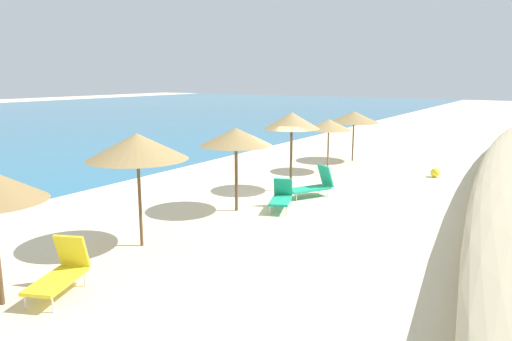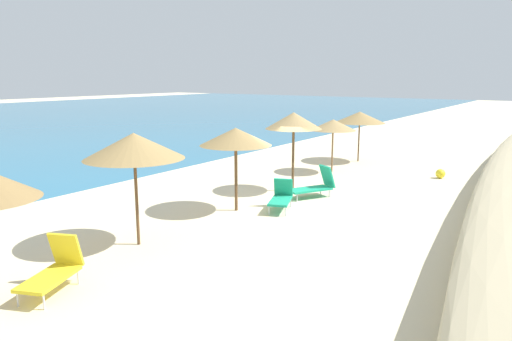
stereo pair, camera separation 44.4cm
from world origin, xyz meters
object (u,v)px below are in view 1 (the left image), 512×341
(beach_umbrella_4, at_px, (329,125))
(lounge_chair_0, at_px, (61,271))
(beach_umbrella_1, at_px, (137,147))
(lounge_chair_1, at_px, (313,185))
(beach_ball, at_px, (435,173))
(beach_umbrella_3, at_px, (292,121))
(beach_umbrella_2, at_px, (236,137))
(lounge_chair_2, at_px, (281,197))
(beach_umbrella_5, at_px, (354,117))

(beach_umbrella_4, bearing_deg, lounge_chair_0, -177.61)
(beach_umbrella_1, xyz_separation_m, lounge_chair_1, (6.93, -1.51, -2.13))
(lounge_chair_1, bearing_deg, beach_ball, -87.86)
(lounge_chair_1, height_order, beach_ball, lounge_chair_1)
(beach_umbrella_1, relative_size, beach_ball, 7.33)
(beach_umbrella_4, relative_size, lounge_chair_1, 1.32)
(beach_umbrella_3, bearing_deg, lounge_chair_1, -109.04)
(beach_umbrella_2, bearing_deg, lounge_chair_2, -52.70)
(beach_umbrella_2, bearing_deg, beach_umbrella_4, 0.99)
(beach_umbrella_1, bearing_deg, lounge_chair_0, -166.68)
(lounge_chair_2, bearing_deg, lounge_chair_0, 63.49)
(beach_umbrella_3, relative_size, beach_ball, 7.50)
(beach_umbrella_5, height_order, beach_ball, beach_umbrella_5)
(beach_umbrella_1, xyz_separation_m, beach_umbrella_3, (7.31, -0.39, 0.08))
(beach_umbrella_2, distance_m, lounge_chair_2, 2.44)
(beach_umbrella_4, relative_size, lounge_chair_2, 1.63)
(beach_umbrella_5, xyz_separation_m, lounge_chair_1, (-7.80, -1.53, -1.80))
(beach_umbrella_5, bearing_deg, beach_umbrella_3, -176.89)
(lounge_chair_0, bearing_deg, beach_umbrella_5, -109.83)
(beach_umbrella_2, height_order, beach_ball, beach_umbrella_2)
(beach_umbrella_4, xyz_separation_m, lounge_chair_2, (-6.57, -1.28, -1.71))
(beach_umbrella_3, bearing_deg, beach_umbrella_4, 4.37)
(beach_umbrella_1, xyz_separation_m, lounge_chair_0, (-2.82, -0.67, -2.09))
(lounge_chair_1, bearing_deg, beach_umbrella_5, -49.97)
(lounge_chair_0, relative_size, beach_ball, 3.99)
(beach_umbrella_1, relative_size, lounge_chair_2, 1.98)
(beach_umbrella_1, distance_m, beach_umbrella_2, 3.98)
(beach_umbrella_1, relative_size, beach_umbrella_3, 0.98)
(lounge_chair_1, distance_m, beach_ball, 6.55)
(beach_umbrella_4, height_order, lounge_chair_0, beach_umbrella_4)
(beach_umbrella_3, bearing_deg, lounge_chair_0, -178.41)
(beach_umbrella_5, height_order, lounge_chair_2, beach_umbrella_5)
(beach_umbrella_4, distance_m, lounge_chair_2, 6.91)
(lounge_chair_1, bearing_deg, lounge_chair_0, 113.99)
(lounge_chair_1, relative_size, lounge_chair_2, 1.24)
(beach_umbrella_3, relative_size, lounge_chair_2, 2.03)
(beach_umbrella_1, relative_size, beach_umbrella_2, 1.08)
(beach_umbrella_1, height_order, beach_umbrella_3, beach_umbrella_3)
(beach_umbrella_2, distance_m, beach_umbrella_5, 10.75)
(lounge_chair_1, bearing_deg, beach_umbrella_1, 106.63)
(lounge_chair_1, bearing_deg, lounge_chair_2, 114.67)
(beach_umbrella_3, height_order, beach_umbrella_5, beach_umbrella_3)
(beach_umbrella_3, xyz_separation_m, beach_umbrella_4, (4.11, 0.31, -0.51))
(beach_umbrella_5, distance_m, lounge_chair_2, 10.13)
(lounge_chair_0, relative_size, lounge_chair_2, 1.08)
(beach_umbrella_2, height_order, beach_umbrella_5, beach_umbrella_2)
(beach_umbrella_4, bearing_deg, beach_umbrella_3, -175.63)
(beach_umbrella_2, relative_size, beach_ball, 6.78)
(lounge_chair_1, height_order, lounge_chair_2, lounge_chair_1)
(beach_umbrella_3, relative_size, lounge_chair_0, 1.88)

